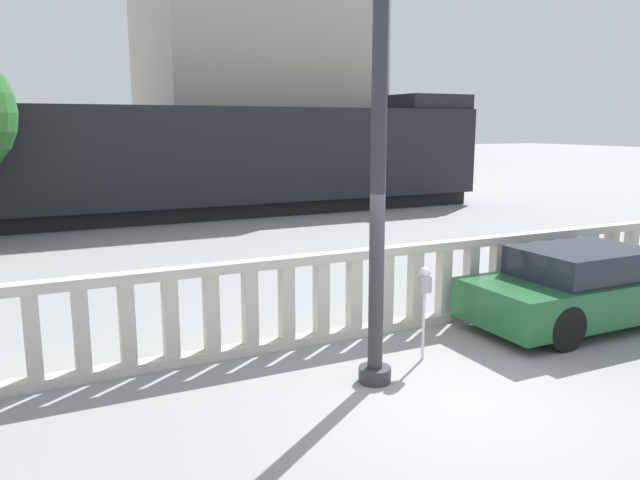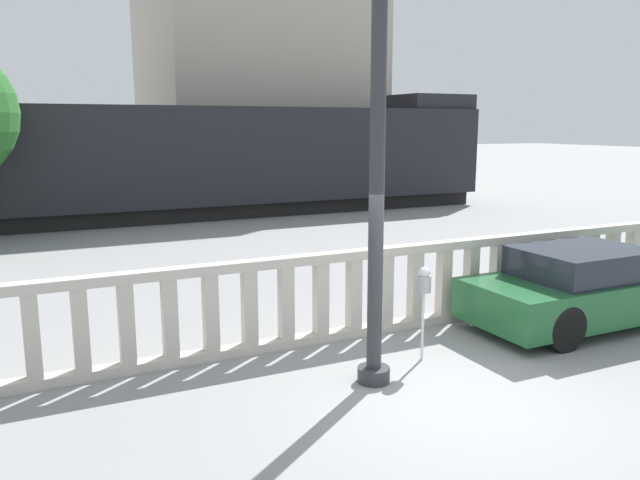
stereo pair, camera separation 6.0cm
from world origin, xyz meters
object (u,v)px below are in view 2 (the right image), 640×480
parking_meter (424,285)px  train_near (245,159)px  lamppost (377,191)px  parked_car (586,288)px

parking_meter → train_near: size_ratio=0.07×
parking_meter → train_near: bearing=80.4°
lamppost → parking_meter: size_ratio=3.85×
lamppost → train_near: bearing=77.0°
train_near → parking_meter: bearing=-99.6°
lamppost → parking_meter: bearing=20.1°
parking_meter → parked_car: bearing=2.6°
lamppost → parked_car: 4.87m
parked_car → parking_meter: bearing=-171.3°
parked_car → train_near: 15.30m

